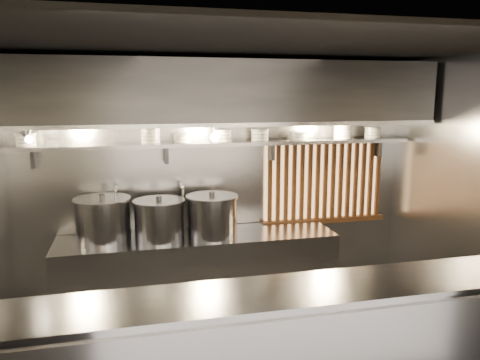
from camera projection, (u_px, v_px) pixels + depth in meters
name	position (u px, v px, depth m)	size (l,w,h in m)	color
ceiling	(253.00, 45.00, 3.72)	(4.50, 4.50, 0.00)	black
wall_back	(219.00, 183.00, 5.41)	(4.50, 4.50, 0.00)	gray
wall_right	(478.00, 201.00, 4.49)	(3.00, 3.00, 0.00)	gray
cooking_bench	(199.00, 275.00, 5.15)	(3.00, 0.70, 0.90)	#95959A
bowl_shelf	(221.00, 143.00, 5.15)	(4.40, 0.34, 0.04)	#95959A
exhaust_hood	(225.00, 93.00, 4.84)	(4.40, 0.81, 0.65)	#2D2D30
wood_screen	(325.00, 181.00, 5.66)	(1.56, 0.09, 1.04)	#FFBD72
faucet_left	(116.00, 199.00, 5.03)	(0.04, 0.30, 0.50)	silver
faucet_right	(181.00, 195.00, 5.19)	(0.04, 0.30, 0.50)	silver
heat_lamp	(26.00, 133.00, 4.23)	(0.25, 0.35, 0.20)	#95959A
pendant_bulb	(214.00, 137.00, 5.00)	(0.09, 0.09, 0.19)	#2D2D30
stock_pot_left	(103.00, 220.00, 4.85)	(0.64, 0.64, 0.50)	#95959A
stock_pot_mid	(159.00, 220.00, 4.91)	(0.71, 0.71, 0.47)	#95959A
stock_pot_right	(212.00, 216.00, 5.02)	(0.73, 0.73, 0.49)	#95959A
bowl_stack_0	(26.00, 140.00, 4.67)	(0.21, 0.21, 0.13)	white
bowl_stack_1	(151.00, 135.00, 4.95)	(0.21, 0.21, 0.17)	white
bowl_stack_2	(182.00, 138.00, 5.04)	(0.20, 0.20, 0.09)	white
bowl_stack_3	(223.00, 136.00, 5.14)	(0.23, 0.23, 0.13)	white
bowl_stack_4	(260.00, 135.00, 5.23)	(0.21, 0.21, 0.13)	white
bowl_stack_5	(299.00, 136.00, 5.34)	(0.22, 0.22, 0.09)	white
bowl_stack_6	(342.00, 132.00, 5.46)	(0.21, 0.21, 0.17)	white
bowl_stack_7	(373.00, 133.00, 5.55)	(0.20, 0.20, 0.13)	white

